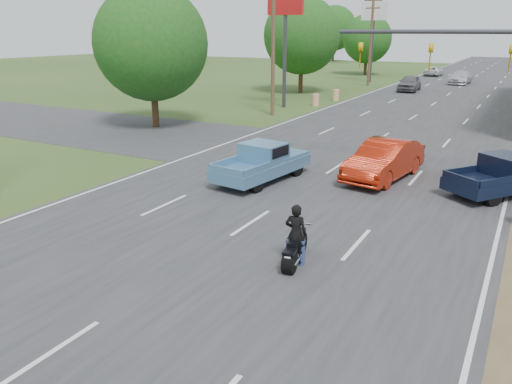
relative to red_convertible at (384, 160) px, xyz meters
The scene contains 23 objects.
ground 15.45m from the red_convertible, 98.87° to the right, with size 200.00×200.00×0.00m, color #2E481D.
main_road 24.89m from the red_convertible, 95.49° to the left, with size 15.00×180.00×0.02m, color #2D2D30.
cross_road 3.73m from the red_convertible, 130.77° to the left, with size 120.00×10.00×0.02m, color #2D2D30.
utility_pole_5 18.00m from the red_convertible, 132.96° to the left, with size 2.00×0.28×10.00m.
utility_pole_6 38.89m from the red_convertible, 107.91° to the left, with size 2.00×0.28×10.00m.
tree_0 17.63m from the red_convertible, 163.80° to the left, with size 7.14×7.14×8.84m.
tree_1 31.48m from the red_convertible, 120.69° to the left, with size 7.56×7.56×9.36m.
tree_2 53.56m from the red_convertible, 108.09° to the left, with size 6.72×6.72×8.32m.
tree_4 83.06m from the red_convertible, 133.84° to the left, with size 9.24×9.24×11.44m.
tree_6 86.27m from the red_convertible, 112.10° to the left, with size 8.82×8.82×10.92m.
barrel_2 21.69m from the red_convertible, 120.11° to the left, with size 0.56×0.56×1.00m, color orange.
barrel_3 25.10m from the red_convertible, 114.93° to the left, with size 0.56×0.56×1.00m, color orange.
pole_sign_left_near 22.07m from the red_convertible, 127.54° to the left, with size 3.00×0.35×9.20m.
pole_sign_left_far 43.21m from the red_convertible, 107.54° to the left, with size 3.00×0.35×9.20m.
signal_mast 5.55m from the red_convertible, 27.06° to the left, with size 9.12×0.40×7.00m.
red_convertible is the anchor object (origin of this frame).
motorcycle 9.36m from the red_convertible, 88.94° to the right, with size 0.67×1.94×0.98m.
rider 9.31m from the red_convertible, 88.97° to the right, with size 0.59×0.39×1.63m, color black.
blue_pickup 5.11m from the red_convertible, 149.05° to the right, with size 2.49×5.04×1.60m.
navy_pickup 4.69m from the red_convertible, ahead, with size 4.24×4.86×1.56m.
distant_car_grey 34.08m from the red_convertible, 100.93° to the left, with size 1.96×4.86×1.66m, color #5C5B61.
distant_car_silver 43.94m from the red_convertible, 93.76° to the left, with size 2.14×5.25×1.52m, color silver.
distant_car_white 54.55m from the red_convertible, 98.15° to the left, with size 2.08×4.52×1.25m, color silver.
Camera 1 is at (7.57, -5.30, 6.05)m, focal length 35.00 mm.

